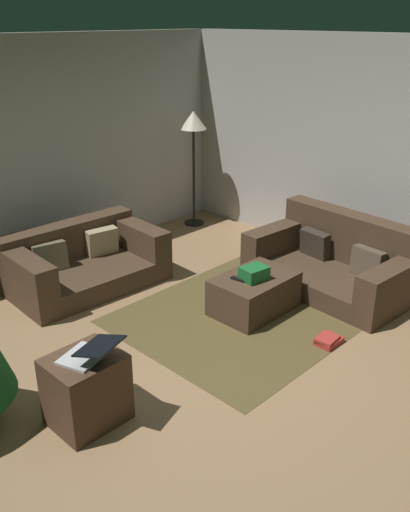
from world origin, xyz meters
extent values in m
plane|color=#93704C|center=(0.00, 0.00, 0.00)|extent=(6.40, 6.40, 0.00)
cube|color=#BCB7B2|center=(0.00, 3.14, 1.30)|extent=(6.40, 0.12, 2.60)
cube|color=#B5B0AB|center=(3.14, 0.00, 1.30)|extent=(0.12, 6.40, 2.60)
cube|color=#473323|center=(0.33, 2.15, 0.12)|extent=(1.69, 1.07, 0.24)
cube|color=#473323|center=(0.35, 2.52, 0.44)|extent=(1.65, 0.33, 0.40)
cube|color=#473323|center=(1.03, 2.11, 0.40)|extent=(0.29, 1.00, 0.32)
cube|color=#473323|center=(-0.37, 2.19, 0.40)|extent=(0.29, 1.00, 0.32)
cube|color=tan|center=(0.67, 2.30, 0.39)|extent=(0.38, 0.20, 0.31)
cube|color=brown|center=(0.01, 2.34, 0.39)|extent=(0.39, 0.23, 0.31)
cube|color=#473323|center=(2.15, 0.20, 0.11)|extent=(1.12, 1.82, 0.22)
cube|color=#473323|center=(2.53, 0.18, 0.49)|extent=(0.37, 1.76, 0.55)
cube|color=#473323|center=(2.09, -0.55, 0.37)|extent=(1.01, 0.31, 0.30)
cube|color=#473323|center=(2.21, 0.96, 0.37)|extent=(1.01, 0.31, 0.30)
cube|color=brown|center=(2.30, -0.16, 0.37)|extent=(0.18, 0.37, 0.31)
cube|color=#372D24|center=(2.35, 0.54, 0.37)|extent=(0.19, 0.38, 0.31)
cube|color=#473323|center=(1.18, 0.46, 0.19)|extent=(0.84, 0.57, 0.38)
cube|color=#19662D|center=(1.12, 0.42, 0.45)|extent=(0.28, 0.23, 0.13)
cube|color=black|center=(1.00, 0.52, 0.39)|extent=(0.07, 0.17, 0.02)
cube|color=#4C3323|center=(-0.97, 0.26, 0.27)|extent=(0.52, 0.44, 0.54)
cube|color=silver|center=(-0.97, 0.26, 0.55)|extent=(0.37, 0.34, 0.02)
cube|color=black|center=(-0.92, 0.11, 0.69)|extent=(0.37, 0.34, 0.07)
cube|color=#B7332D|center=(1.17, -0.44, 0.03)|extent=(0.25, 0.18, 0.05)
cube|color=#B7332D|center=(1.15, -0.43, 0.07)|extent=(0.22, 0.18, 0.03)
cylinder|color=black|center=(2.58, 2.73, 0.01)|extent=(0.28, 0.28, 0.02)
cylinder|color=black|center=(2.58, 2.73, 0.68)|extent=(0.04, 0.04, 1.36)
cone|color=beige|center=(2.58, 2.73, 1.48)|extent=(0.36, 0.36, 0.24)
cube|color=brown|center=(1.18, 0.46, 0.00)|extent=(2.60, 2.00, 0.01)
camera|label=1|loc=(-2.75, -2.68, 2.76)|focal=39.15mm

